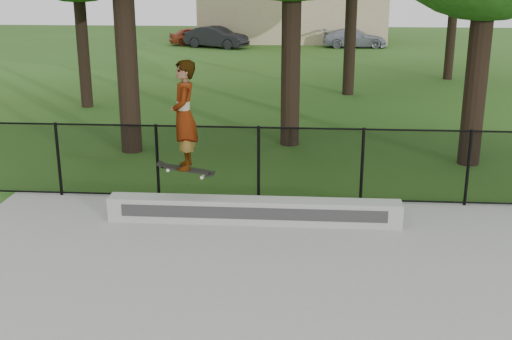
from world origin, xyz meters
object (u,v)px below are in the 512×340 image
at_px(car_a, 195,36).
at_px(car_b, 216,37).
at_px(grind_ledge, 254,211).
at_px(car_c, 354,38).
at_px(skater_airborne, 184,117).

relative_size(car_a, car_b, 0.93).
xyz_separation_m(grind_ledge, car_b, (-4.51, 28.53, 0.36)).
bearing_deg(grind_ledge, car_c, 82.50).
bearing_deg(car_b, car_c, -62.70).
distance_m(grind_ledge, car_b, 28.88).
distance_m(car_a, car_c, 9.95).
xyz_separation_m(car_b, car_c, (8.37, 0.81, -0.08)).
height_order(grind_ledge, car_a, car_a).
bearing_deg(skater_airborne, car_c, 80.21).
height_order(grind_ledge, car_b, car_b).
height_order(car_b, skater_airborne, skater_airborne).
height_order(grind_ledge, skater_airborne, skater_airborne).
height_order(car_b, car_c, car_b).
distance_m(grind_ledge, car_a, 30.68).
xyz_separation_m(grind_ledge, car_a, (-6.06, 30.07, 0.28)).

